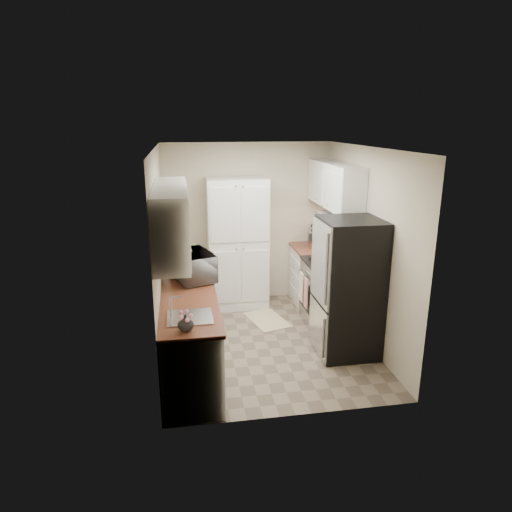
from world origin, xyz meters
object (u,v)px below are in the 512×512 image
at_px(microwave, 193,266).
at_px(wine_bottle, 183,257).
at_px(refrigerator, 348,288).
at_px(electric_range, 329,293).
at_px(pantry_cabinet, 237,244).
at_px(toaster_oven, 319,238).

bearing_deg(microwave, wine_bottle, -4.50).
bearing_deg(refrigerator, microwave, 167.09).
bearing_deg(wine_bottle, electric_range, -2.70).
bearing_deg(refrigerator, electric_range, 87.52).
xyz_separation_m(electric_range, refrigerator, (-0.03, -0.80, 0.37)).
bearing_deg(pantry_cabinet, microwave, -118.62).
bearing_deg(pantry_cabinet, electric_range, -38.22).
distance_m(electric_range, toaster_oven, 1.07).
bearing_deg(toaster_oven, pantry_cabinet, -167.67).
height_order(refrigerator, toaster_oven, refrigerator).
relative_size(pantry_cabinet, wine_bottle, 6.31).
bearing_deg(microwave, electric_range, -98.07).
bearing_deg(wine_bottle, pantry_cabinet, 44.84).
bearing_deg(toaster_oven, refrigerator, -81.49).
bearing_deg(wine_bottle, refrigerator, -24.38).
distance_m(pantry_cabinet, microwave, 1.48).
relative_size(pantry_cabinet, toaster_oven, 4.70).
xyz_separation_m(refrigerator, toaster_oven, (0.15, 1.70, 0.19)).
distance_m(electric_range, wine_bottle, 2.10).
bearing_deg(toaster_oven, electric_range, -83.76).
height_order(refrigerator, wine_bottle, refrigerator).
bearing_deg(wine_bottle, toaster_oven, 20.69).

